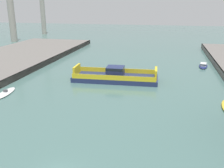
% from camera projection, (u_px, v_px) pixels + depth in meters
% --- Properties ---
extents(chain_ferry, '(20.08, 7.75, 3.41)m').
position_uv_depth(chain_ferry, '(115.00, 76.00, 60.28)').
color(chain_ferry, navy).
rests_on(chain_ferry, ground).
extents(moored_boat_near_left, '(3.12, 7.34, 0.89)m').
position_uv_depth(moored_boat_near_left, '(6.00, 93.00, 51.76)').
color(moored_boat_near_left, white).
rests_on(moored_boat_near_left, ground).
extents(moored_boat_near_right, '(3.27, 7.63, 1.16)m').
position_uv_depth(moored_boat_near_right, '(203.00, 65.00, 73.69)').
color(moored_boat_near_right, navy).
rests_on(moored_boat_near_right, ground).
extents(smokestack_distant_b, '(3.21, 3.21, 30.21)m').
position_uv_depth(smokestack_distant_b, '(10.00, 6.00, 117.27)').
color(smokestack_distant_b, '#9E998E').
rests_on(smokestack_distant_b, ground).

